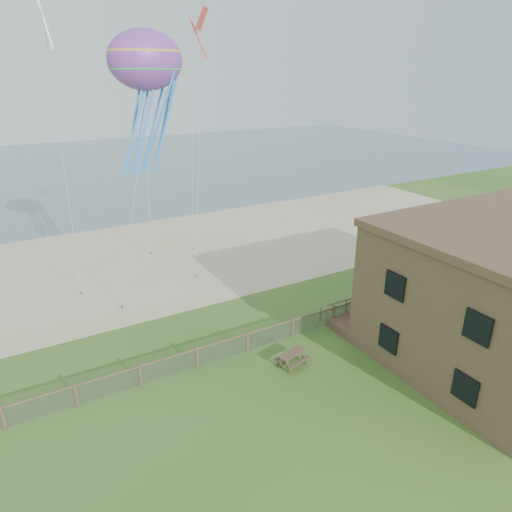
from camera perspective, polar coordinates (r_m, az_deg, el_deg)
name	(u,v)px	position (r m, az deg, el deg)	size (l,w,h in m)	color
ground	(312,416)	(21.90, 6.98, -19.28)	(160.00, 160.00, 0.00)	#355D20
sand_beach	(156,257)	(39.15, -12.43, -0.18)	(72.00, 20.00, 0.02)	tan
ocean	(69,169)	(80.89, -22.37, 10.02)	(160.00, 68.00, 0.02)	slate
chainlink_fence	(247,343)	(25.60, -1.08, -10.77)	(36.20, 0.20, 1.25)	#483D28
motel_deck	(425,301)	(32.62, 20.36, -5.24)	(15.00, 2.00, 0.50)	brown
picnic_table	(292,359)	(24.71, 4.50, -12.77)	(1.60, 1.21, 0.67)	brown
octopus_kite	(149,101)	(25.55, -13.29, 18.34)	(3.69, 2.60, 7.60)	#E62461
kite_red	(202,29)	(28.05, -6.74, 26.36)	(1.22, 0.70, 2.25)	red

